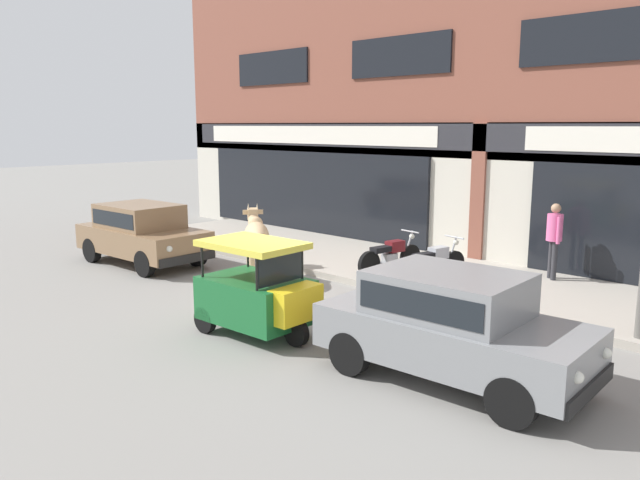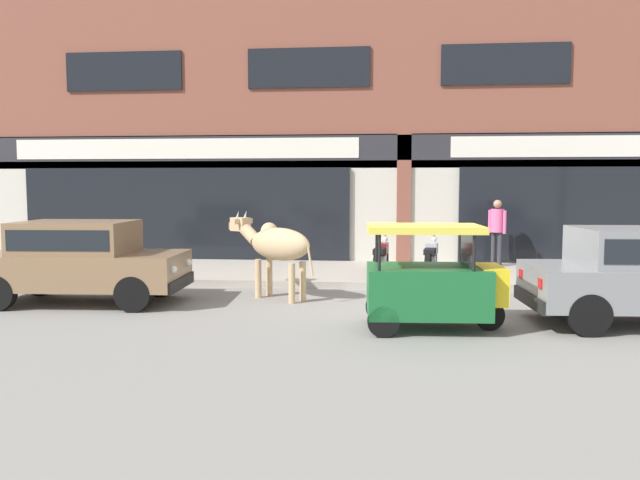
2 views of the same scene
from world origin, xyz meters
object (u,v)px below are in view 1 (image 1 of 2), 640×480
car_0 (451,321)px  motorcycle_0 (390,256)px  cow (256,236)px  car_2 (142,231)px  auto_rickshaw (259,295)px  motorcycle_1 (433,262)px  pedestrian (554,233)px

car_0 → motorcycle_0: (-3.95, 3.82, -0.28)m
cow → car_2: (-3.37, -0.78, -0.19)m
cow → car_0: size_ratio=0.50×
auto_rickshaw → motorcycle_0: 4.46m
motorcycle_0 → car_0: bearing=-44.0°
motorcycle_1 → pedestrian: pedestrian is taller
car_2 → motorcycle_1: bearing=25.5°
cow → motorcycle_0: size_ratio=1.02×
car_2 → motorcycle_0: bearing=29.3°
auto_rickshaw → pedestrian: 6.66m
auto_rickshaw → motorcycle_0: (-0.75, 4.39, -0.13)m
motorcycle_0 → pedestrian: size_ratio=1.13×
pedestrian → car_2: bearing=-148.7°
car_2 → pedestrian: 9.44m
auto_rickshaw → motorcycle_1: auto_rickshaw is taller
cow → car_0: cow is taller
car_0 → motorcycle_1: bearing=126.5°
car_0 → auto_rickshaw: (-3.20, -0.57, -0.15)m
motorcycle_0 → pedestrian: 3.44m
car_2 → motorcycle_1: 7.05m
car_0 → motorcycle_1: size_ratio=2.05×
car_0 → motorcycle_1: (-2.88, 3.89, -0.28)m
pedestrian → motorcycle_0: bearing=-145.2°
cow → car_2: size_ratio=0.50×
cow → auto_rickshaw: 3.48m
car_2 → auto_rickshaw: auto_rickshaw is taller
motorcycle_0 → pedestrian: bearing=34.8°
car_2 → motorcycle_0: car_2 is taller
car_0 → car_2: 9.28m
motorcycle_0 → motorcycle_1: size_ratio=1.00×
car_2 → auto_rickshaw: bearing=-13.3°
car_0 → auto_rickshaw: size_ratio=1.82×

